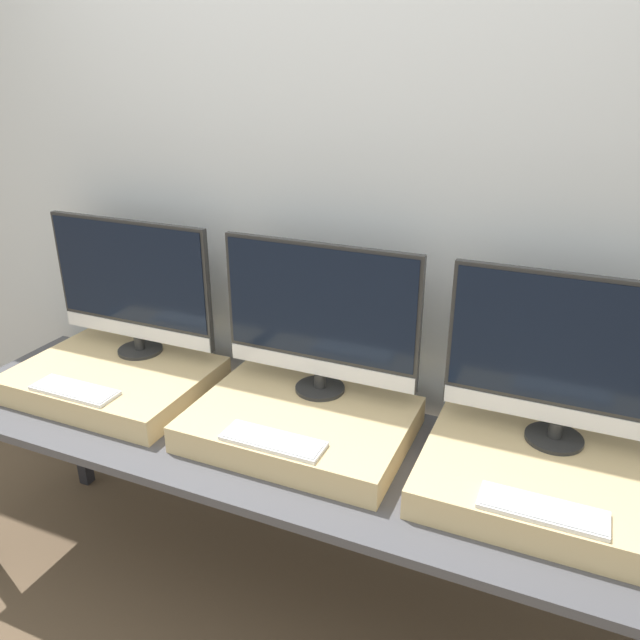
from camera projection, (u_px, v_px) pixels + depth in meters
name	position (u px, v px, depth m)	size (l,w,h in m)	color
wall_back	(344.00, 242.00, 2.14)	(8.00, 0.04, 2.60)	silver
workbench	(295.00, 458.00, 2.04)	(2.64, 0.69, 0.74)	#47474C
wooden_riser_left	(114.00, 379.00, 2.32)	(0.70, 0.51, 0.09)	#D6B77F
monitor_left	(132.00, 284.00, 2.32)	(0.68, 0.17, 0.52)	#282828
keyboard_left	(75.00, 390.00, 2.13)	(0.32, 0.11, 0.01)	silver
wooden_riser_center	(301.00, 424.00, 2.03)	(0.70, 0.51, 0.09)	#D6B77F
monitor_center	(320.00, 315.00, 2.04)	(0.68, 0.17, 0.52)	#282828
keyboard_center	(273.00, 441.00, 1.85)	(0.32, 0.11, 0.01)	silver
wooden_riser_right	(547.00, 483.00, 1.75)	(0.70, 0.51, 0.09)	#D6B77F
monitor_right	(568.00, 356.00, 1.76)	(0.68, 0.17, 0.52)	#282828
keyboard_right	(543.00, 509.00, 1.57)	(0.32, 0.11, 0.01)	silver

